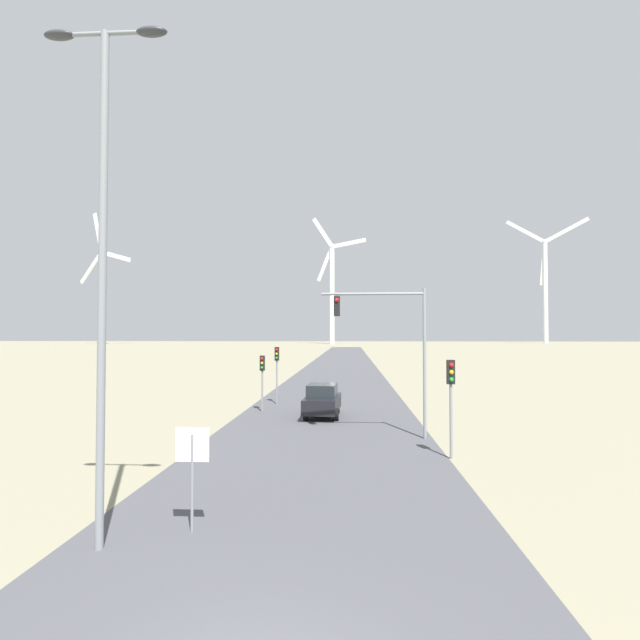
# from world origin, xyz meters

# --- Properties ---
(road_surface) EXTENTS (10.00, 240.00, 0.01)m
(road_surface) POSITION_xyz_m (0.00, 48.00, 0.00)
(road_surface) COLOR #47474C
(road_surface) RESTS_ON ground
(streetlamp) EXTENTS (2.81, 0.32, 11.41)m
(streetlamp) POSITION_xyz_m (-4.07, 4.36, 6.98)
(streetlamp) COLOR gray
(streetlamp) RESTS_ON ground
(stop_sign_near) EXTENTS (0.81, 0.07, 2.44)m
(stop_sign_near) POSITION_xyz_m (-2.37, 5.39, 1.71)
(stop_sign_near) COLOR gray
(stop_sign_near) RESTS_ON ground
(traffic_light_post_near_left) EXTENTS (0.28, 0.34, 3.76)m
(traffic_light_post_near_left) POSITION_xyz_m (-3.52, 26.65, 2.76)
(traffic_light_post_near_left) COLOR gray
(traffic_light_post_near_left) RESTS_ON ground
(traffic_light_post_near_right) EXTENTS (0.28, 0.33, 3.67)m
(traffic_light_post_near_right) POSITION_xyz_m (5.09, 12.68, 2.69)
(traffic_light_post_near_right) COLOR gray
(traffic_light_post_near_right) RESTS_ON ground
(traffic_light_post_mid_left) EXTENTS (0.28, 0.34, 3.34)m
(traffic_light_post_mid_left) POSITION_xyz_m (-3.91, 23.37, 2.46)
(traffic_light_post_mid_left) COLOR gray
(traffic_light_post_mid_left) RESTS_ON ground
(traffic_light_mast_overhead) EXTENTS (4.66, 0.35, 6.69)m
(traffic_light_mast_overhead) POSITION_xyz_m (3.12, 16.21, 4.74)
(traffic_light_mast_overhead) COLOR gray
(traffic_light_mast_overhead) RESTS_ON ground
(car_approaching) EXTENTS (2.04, 4.20, 1.83)m
(car_approaching) POSITION_xyz_m (-0.22, 21.78, 0.91)
(car_approaching) COLOR black
(car_approaching) RESTS_ON ground
(wind_turbine_far_left) EXTENTS (29.10, 12.97, 58.49)m
(wind_turbine_far_left) POSITION_xyz_m (-107.95, 206.00, 25.35)
(wind_turbine_far_left) COLOR white
(wind_turbine_far_left) RESTS_ON ground
(wind_turbine_left) EXTENTS (24.76, 12.89, 59.00)m
(wind_turbine_left) POSITION_xyz_m (-6.91, 221.07, 27.25)
(wind_turbine_left) COLOR white
(wind_turbine_left) RESTS_ON ground
(wind_turbine_center) EXTENTS (33.97, 18.32, 63.12)m
(wind_turbine_center) POSITION_xyz_m (97.93, 246.26, 31.01)
(wind_turbine_center) COLOR white
(wind_turbine_center) RESTS_ON ground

